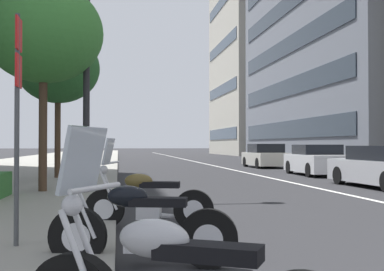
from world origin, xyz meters
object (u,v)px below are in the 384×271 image
motorcycle_nearest_camera (146,202)px  street_tree_by_lamp_post (43,33)px  car_approaching_light (265,156)px  parking_sign_by_curb (18,100)px  car_far_down_avenue (317,161)px  street_tree_mid_sidewalk (58,68)px  street_lamp_with_banners (97,12)px  motorcycle_mid_row (139,227)px

motorcycle_nearest_camera → street_tree_by_lamp_post: bearing=-53.0°
car_approaching_light → street_tree_by_lamp_post: street_tree_by_lamp_post is taller
car_approaching_light → parking_sign_by_curb: size_ratio=1.47×
motorcycle_nearest_camera → parking_sign_by_curb: size_ratio=0.74×
car_far_down_avenue → street_tree_mid_sidewalk: 11.96m
parking_sign_by_curb → street_lamp_with_banners: bearing=-4.8°
parking_sign_by_curb → street_lamp_with_banners: street_lamp_with_banners is taller
motorcycle_mid_row → street_tree_by_lamp_post: 9.18m
car_far_down_avenue → street_lamp_with_banners: bearing=131.8°
car_far_down_avenue → parking_sign_by_curb: bearing=148.8°
car_far_down_avenue → car_approaching_light: car_approaching_light is taller
car_far_down_avenue → car_approaching_light: bearing=2.8°
motorcycle_nearest_camera → car_approaching_light: bearing=-98.2°
motorcycle_mid_row → car_far_down_avenue: size_ratio=0.48×
car_far_down_avenue → street_tree_by_lamp_post: 13.99m
street_lamp_with_banners → car_far_down_avenue: bearing=-50.5°
motorcycle_mid_row → street_tree_mid_sidewalk: size_ratio=0.39×
car_far_down_avenue → car_approaching_light: size_ratio=1.06×
motorcycle_mid_row → street_lamp_with_banners: street_lamp_with_banners is taller
motorcycle_mid_row → motorcycle_nearest_camera: motorcycle_mid_row is taller
car_approaching_light → street_lamp_with_banners: 18.77m
street_lamp_with_banners → street_tree_by_lamp_post: street_lamp_with_banners is taller
street_tree_mid_sidewalk → motorcycle_nearest_camera: bearing=-166.3°
motorcycle_mid_row → street_tree_by_lamp_post: (8.02, 2.20, 3.89)m
car_far_down_avenue → street_tree_mid_sidewalk: street_tree_mid_sidewalk is taller
parking_sign_by_curb → street_lamp_with_banners: size_ratio=0.34×
street_tree_mid_sidewalk → motorcycle_mid_row: bearing=-169.7°
motorcycle_nearest_camera → car_approaching_light: size_ratio=0.50×
motorcycle_nearest_camera → car_approaching_light: motorcycle_nearest_camera is taller
car_far_down_avenue → parking_sign_by_curb: parking_sign_by_curb is taller
motorcycle_mid_row → motorcycle_nearest_camera: size_ratio=1.02×
street_tree_by_lamp_post → street_lamp_with_banners: bearing=-83.9°
motorcycle_mid_row → street_lamp_with_banners: size_ratio=0.26×
car_approaching_light → street_tree_mid_sidewalk: size_ratio=0.77×
car_approaching_light → street_tree_mid_sidewalk: (-10.24, 11.08, 3.56)m
motorcycle_nearest_camera → street_lamp_with_banners: street_lamp_with_banners is taller
car_far_down_avenue → parking_sign_by_curb: size_ratio=1.55×
car_approaching_light → street_tree_by_lamp_post: size_ratio=0.75×
parking_sign_by_curb → motorcycle_nearest_camera: bearing=-41.9°
street_lamp_with_banners → street_tree_by_lamp_post: bearing=96.1°
car_approaching_light → parking_sign_by_curb: 25.29m
car_approaching_light → parking_sign_by_curb: (-23.18, 10.05, 1.24)m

